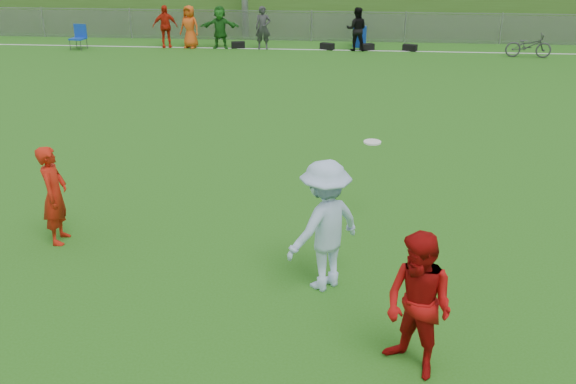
# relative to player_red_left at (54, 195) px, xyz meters

# --- Properties ---
(ground) EXTENTS (120.00, 120.00, 0.00)m
(ground) POSITION_rel_player_red_left_xyz_m (3.13, -0.96, -0.83)
(ground) COLOR #276415
(ground) RESTS_ON ground
(sideline_far) EXTENTS (60.00, 0.10, 0.01)m
(sideline_far) POSITION_rel_player_red_left_xyz_m (3.13, 17.04, -0.82)
(sideline_far) COLOR white
(sideline_far) RESTS_ON ground
(fence) EXTENTS (58.00, 0.06, 1.30)m
(fence) POSITION_rel_player_red_left_xyz_m (3.13, 19.04, -0.18)
(fence) COLOR gray
(fence) RESTS_ON ground
(spectator_row) EXTENTS (8.77, 0.74, 1.69)m
(spectator_row) POSITION_rel_player_red_left_xyz_m (0.29, 17.04, 0.02)
(spectator_row) COLOR red
(spectator_row) RESTS_ON ground
(gear_bags) EXTENTS (7.59, 0.51, 0.26)m
(gear_bags) POSITION_rel_player_red_left_xyz_m (4.20, 17.14, -0.70)
(gear_bags) COLOR black
(gear_bags) RESTS_ON ground
(player_red_left) EXTENTS (0.46, 0.64, 1.66)m
(player_red_left) POSITION_rel_player_red_left_xyz_m (0.00, 0.00, 0.00)
(player_red_left) COLOR red
(player_red_left) RESTS_ON ground
(player_red_center) EXTENTS (1.10, 1.10, 1.80)m
(player_red_center) POSITION_rel_player_red_left_xyz_m (5.55, -2.84, 0.07)
(player_red_center) COLOR #A30C0B
(player_red_center) RESTS_ON ground
(player_blue) EXTENTS (1.40, 1.39, 1.94)m
(player_blue) POSITION_rel_player_red_left_xyz_m (4.42, -1.02, 0.14)
(player_blue) COLOR #ADC9F0
(player_blue) RESTS_ON ground
(frisbee) EXTENTS (0.30, 0.30, 0.03)m
(frisbee) POSITION_rel_player_red_left_xyz_m (5.13, 1.21, 0.65)
(frisbee) COLOR white
(frisbee) RESTS_ON ground
(recycling_bin) EXTENTS (0.56, 0.56, 0.84)m
(recycling_bin) POSITION_rel_player_red_left_xyz_m (5.19, 17.88, -0.41)
(recycling_bin) COLOR #0E3197
(recycling_bin) RESTS_ON ground
(camp_chair) EXTENTS (0.62, 0.63, 0.98)m
(camp_chair) POSITION_rel_player_red_left_xyz_m (-6.17, 16.26, -0.54)
(camp_chair) COLOR #0F3AAC
(camp_chair) RESTS_ON ground
(bicycle) EXTENTS (1.73, 0.70, 0.89)m
(bicycle) POSITION_rel_player_red_left_xyz_m (11.59, 16.24, -0.38)
(bicycle) COLOR #323235
(bicycle) RESTS_ON ground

